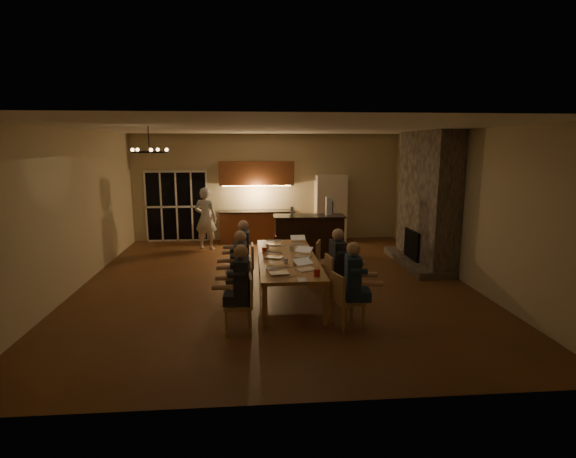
# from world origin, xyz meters

# --- Properties ---
(floor) EXTENTS (9.00, 9.00, 0.00)m
(floor) POSITION_xyz_m (0.00, 0.00, 0.00)
(floor) COLOR brown
(floor) RESTS_ON ground
(back_wall) EXTENTS (8.00, 0.04, 3.20)m
(back_wall) POSITION_xyz_m (0.00, 4.52, 1.60)
(back_wall) COLOR tan
(back_wall) RESTS_ON ground
(left_wall) EXTENTS (0.04, 9.00, 3.20)m
(left_wall) POSITION_xyz_m (-4.02, 0.00, 1.60)
(left_wall) COLOR tan
(left_wall) RESTS_ON ground
(right_wall) EXTENTS (0.04, 9.00, 3.20)m
(right_wall) POSITION_xyz_m (4.02, 0.00, 1.60)
(right_wall) COLOR tan
(right_wall) RESTS_ON ground
(ceiling) EXTENTS (8.00, 9.00, 0.04)m
(ceiling) POSITION_xyz_m (0.00, 0.00, 3.22)
(ceiling) COLOR white
(ceiling) RESTS_ON back_wall
(french_doors) EXTENTS (1.86, 0.08, 2.10)m
(french_doors) POSITION_xyz_m (-2.70, 4.47, 1.05)
(french_doors) COLOR black
(french_doors) RESTS_ON ground
(fireplace) EXTENTS (0.58, 2.50, 3.20)m
(fireplace) POSITION_xyz_m (3.70, 1.20, 1.60)
(fireplace) COLOR #6F6357
(fireplace) RESTS_ON ground
(kitchenette) EXTENTS (2.24, 0.68, 2.40)m
(kitchenette) POSITION_xyz_m (-0.30, 4.20, 1.20)
(kitchenette) COLOR brown
(kitchenette) RESTS_ON ground
(refrigerator) EXTENTS (0.90, 0.68, 2.00)m
(refrigerator) POSITION_xyz_m (1.90, 4.15, 1.00)
(refrigerator) COLOR beige
(refrigerator) RESTS_ON ground
(dining_table) EXTENTS (1.10, 3.22, 0.75)m
(dining_table) POSITION_xyz_m (0.20, -0.74, 0.38)
(dining_table) COLOR #B57E48
(dining_table) RESTS_ON ground
(bar_island) EXTENTS (1.86, 0.73, 1.08)m
(bar_island) POSITION_xyz_m (1.01, 2.28, 0.54)
(bar_island) COLOR black
(bar_island) RESTS_ON ground
(chair_left_near) EXTENTS (0.46, 0.46, 0.89)m
(chair_left_near) POSITION_xyz_m (-0.71, -2.42, 0.45)
(chair_left_near) COLOR #A77F53
(chair_left_near) RESTS_ON ground
(chair_left_mid) EXTENTS (0.45, 0.45, 0.89)m
(chair_left_mid) POSITION_xyz_m (-0.73, -1.28, 0.45)
(chair_left_mid) COLOR #A77F53
(chair_left_mid) RESTS_ON ground
(chair_left_far) EXTENTS (0.45, 0.45, 0.89)m
(chair_left_far) POSITION_xyz_m (-0.67, -0.19, 0.45)
(chair_left_far) COLOR #A77F53
(chair_left_far) RESTS_ON ground
(chair_right_near) EXTENTS (0.55, 0.55, 0.89)m
(chair_right_near) POSITION_xyz_m (1.03, -2.39, 0.45)
(chair_right_near) COLOR #A77F53
(chair_right_near) RESTS_ON ground
(chair_right_mid) EXTENTS (0.50, 0.50, 0.89)m
(chair_right_mid) POSITION_xyz_m (1.12, -1.23, 0.45)
(chair_right_mid) COLOR #A77F53
(chair_right_mid) RESTS_ON ground
(chair_right_far) EXTENTS (0.55, 0.55, 0.89)m
(chair_right_far) POSITION_xyz_m (1.10, -0.06, 0.45)
(chair_right_far) COLOR #A77F53
(chair_right_far) RESTS_ON ground
(person_left_near) EXTENTS (0.63, 0.63, 1.38)m
(person_left_near) POSITION_xyz_m (-0.65, -2.39, 0.69)
(person_left_near) COLOR black
(person_left_near) RESTS_ON ground
(person_right_near) EXTENTS (0.65, 0.65, 1.38)m
(person_right_near) POSITION_xyz_m (1.11, -2.35, 0.69)
(person_right_near) COLOR #1B2D45
(person_right_near) RESTS_ON ground
(person_left_mid) EXTENTS (0.63, 0.63, 1.38)m
(person_left_mid) POSITION_xyz_m (-0.68, -1.25, 0.69)
(person_left_mid) COLOR #383E42
(person_left_mid) RESTS_ON ground
(person_right_mid) EXTENTS (0.66, 0.66, 1.38)m
(person_right_mid) POSITION_xyz_m (1.08, -1.21, 0.69)
(person_right_mid) COLOR black
(person_right_mid) RESTS_ON ground
(person_left_far) EXTENTS (0.60, 0.60, 1.38)m
(person_left_far) POSITION_xyz_m (-0.65, -0.14, 0.69)
(person_left_far) COLOR #1B2D45
(person_left_far) RESTS_ON ground
(standing_person) EXTENTS (0.73, 0.59, 1.74)m
(standing_person) POSITION_xyz_m (-1.73, 3.30, 0.87)
(standing_person) COLOR silver
(standing_person) RESTS_ON ground
(chandelier) EXTENTS (0.64, 0.64, 0.03)m
(chandelier) POSITION_xyz_m (-2.27, -0.83, 2.75)
(chandelier) COLOR black
(chandelier) RESTS_ON ceiling
(laptop_a) EXTENTS (0.36, 0.33, 0.23)m
(laptop_a) POSITION_xyz_m (-0.03, -1.85, 0.86)
(laptop_a) COLOR silver
(laptop_a) RESTS_ON dining_table
(laptop_b) EXTENTS (0.41, 0.39, 0.23)m
(laptop_b) POSITION_xyz_m (0.45, -1.67, 0.86)
(laptop_b) COLOR silver
(laptop_b) RESTS_ON dining_table
(laptop_c) EXTENTS (0.39, 0.37, 0.23)m
(laptop_c) POSITION_xyz_m (-0.06, -0.75, 0.86)
(laptop_c) COLOR silver
(laptop_c) RESTS_ON dining_table
(laptop_d) EXTENTS (0.41, 0.40, 0.23)m
(laptop_d) POSITION_xyz_m (0.48, -0.74, 0.86)
(laptop_d) COLOR silver
(laptop_d) RESTS_ON dining_table
(laptop_e) EXTENTS (0.33, 0.29, 0.23)m
(laptop_e) POSITION_xyz_m (-0.01, 0.37, 0.86)
(laptop_e) COLOR silver
(laptop_e) RESTS_ON dining_table
(laptop_f) EXTENTS (0.33, 0.29, 0.23)m
(laptop_f) POSITION_xyz_m (0.53, 0.38, 0.86)
(laptop_f) COLOR silver
(laptop_f) RESTS_ON dining_table
(mug_front) EXTENTS (0.08, 0.08, 0.10)m
(mug_front) POSITION_xyz_m (0.13, -1.22, 0.80)
(mug_front) COLOR silver
(mug_front) RESTS_ON dining_table
(mug_mid) EXTENTS (0.09, 0.09, 0.10)m
(mug_mid) POSITION_xyz_m (0.33, -0.21, 0.80)
(mug_mid) COLOR silver
(mug_mid) RESTS_ON dining_table
(mug_back) EXTENTS (0.07, 0.07, 0.10)m
(mug_back) POSITION_xyz_m (-0.16, -0.01, 0.80)
(mug_back) COLOR silver
(mug_back) RESTS_ON dining_table
(redcup_near) EXTENTS (0.10, 0.10, 0.12)m
(redcup_near) POSITION_xyz_m (0.57, -2.06, 0.81)
(redcup_near) COLOR red
(redcup_near) RESTS_ON dining_table
(redcup_mid) EXTENTS (0.09, 0.09, 0.12)m
(redcup_mid) POSITION_xyz_m (-0.23, -0.37, 0.81)
(redcup_mid) COLOR red
(redcup_mid) RESTS_ON dining_table
(can_silver) EXTENTS (0.06, 0.06, 0.12)m
(can_silver) POSITION_xyz_m (0.27, -1.38, 0.81)
(can_silver) COLOR #B2B2B7
(can_silver) RESTS_ON dining_table
(can_cola) EXTENTS (0.06, 0.06, 0.12)m
(can_cola) POSITION_xyz_m (0.05, 0.71, 0.81)
(can_cola) COLOR #3F0F0C
(can_cola) RESTS_ON dining_table
(plate_near) EXTENTS (0.24, 0.24, 0.02)m
(plate_near) POSITION_xyz_m (0.51, -1.22, 0.76)
(plate_near) COLOR silver
(plate_near) RESTS_ON dining_table
(plate_left) EXTENTS (0.24, 0.24, 0.02)m
(plate_left) POSITION_xyz_m (-0.13, -1.57, 0.76)
(plate_left) COLOR silver
(plate_left) RESTS_ON dining_table
(plate_far) EXTENTS (0.25, 0.25, 0.02)m
(plate_far) POSITION_xyz_m (0.61, 0.02, 0.76)
(plate_far) COLOR silver
(plate_far) RESTS_ON dining_table
(notepad) EXTENTS (0.15, 0.21, 0.01)m
(notepad) POSITION_xyz_m (0.31, -2.26, 0.76)
(notepad) COLOR white
(notepad) RESTS_ON dining_table
(bar_bottle) EXTENTS (0.09, 0.09, 0.24)m
(bar_bottle) POSITION_xyz_m (0.57, 2.23, 1.20)
(bar_bottle) COLOR #99999E
(bar_bottle) RESTS_ON bar_island
(bar_blender) EXTENTS (0.16, 0.16, 0.46)m
(bar_blender) POSITION_xyz_m (1.53, 2.33, 1.31)
(bar_blender) COLOR silver
(bar_blender) RESTS_ON bar_island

